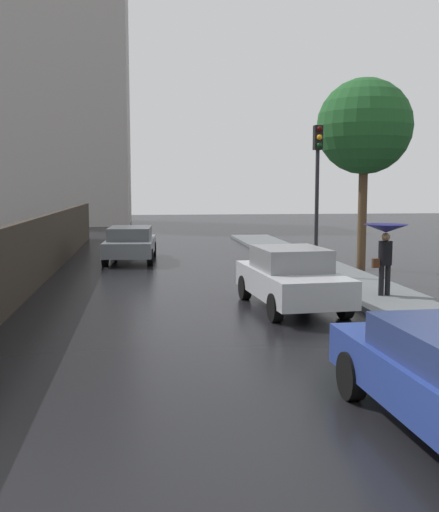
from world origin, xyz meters
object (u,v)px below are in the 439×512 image
object	(u,v)px
car_silver_near_kerb	(291,277)
pedestrian_with_umbrella_near	(386,238)
car_grey_mid_road	(131,243)
traffic_light	(317,173)
street_tree_near	(365,127)

from	to	relation	value
car_silver_near_kerb	pedestrian_with_umbrella_near	world-z (taller)	pedestrian_with_umbrella_near
car_grey_mid_road	pedestrian_with_umbrella_near	bearing A→B (deg)	128.89
pedestrian_with_umbrella_near	traffic_light	distance (m)	4.11
car_grey_mid_road	pedestrian_with_umbrella_near	distance (m)	11.60
car_silver_near_kerb	traffic_light	size ratio (longest dim) A/B	0.91
street_tree_near	car_silver_near_kerb	bearing A→B (deg)	-122.59
car_silver_near_kerb	car_grey_mid_road	size ratio (longest dim) A/B	0.92
car_grey_mid_road	pedestrian_with_umbrella_near	xyz separation A→B (m)	(6.72, -9.42, 0.90)
car_silver_near_kerb	car_grey_mid_road	xyz separation A→B (m)	(-4.06, 10.08, -0.02)
street_tree_near	pedestrian_with_umbrella_near	bearing A→B (deg)	-104.87
pedestrian_with_umbrella_near	traffic_light	size ratio (longest dim) A/B	0.39
car_grey_mid_road	street_tree_near	world-z (taller)	street_tree_near
pedestrian_with_umbrella_near	street_tree_near	distance (m)	7.06
car_silver_near_kerb	car_grey_mid_road	bearing A→B (deg)	107.49
car_silver_near_kerb	street_tree_near	distance (m)	8.96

